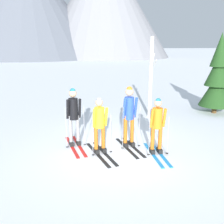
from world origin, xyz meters
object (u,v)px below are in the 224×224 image
at_px(skier_in_blue, 129,114).
at_px(skier_in_orange, 157,123).
at_px(pine_tree_near, 218,77).
at_px(birch_tree_tall, 151,77).
at_px(skier_in_black, 74,115).
at_px(skier_in_yellow, 100,124).

relative_size(skier_in_blue, skier_in_orange, 1.12).
xyz_separation_m(skier_in_blue, pine_tree_near, (4.75, 3.22, 0.57)).
height_order(skier_in_blue, pine_tree_near, pine_tree_near).
relative_size(pine_tree_near, birch_tree_tall, 1.06).
bearing_deg(skier_in_blue, skier_in_black, 167.87).
bearing_deg(skier_in_blue, birch_tree_tall, 62.31).
distance_m(skier_in_blue, pine_tree_near, 5.77).
bearing_deg(pine_tree_near, birch_tree_tall, -178.21).
height_order(skier_in_blue, skier_in_orange, skier_in_blue).
bearing_deg(skier_in_orange, skier_in_yellow, 170.43).
relative_size(skier_in_yellow, skier_in_blue, 0.96).
relative_size(skier_in_blue, pine_tree_near, 0.53).
bearing_deg(skier_in_orange, skier_in_black, 157.69).
relative_size(skier_in_yellow, birch_tree_tall, 0.53).
distance_m(skier_in_blue, birch_tree_tall, 3.58).
height_order(skier_in_orange, birch_tree_tall, birch_tree_tall).
bearing_deg(skier_in_blue, pine_tree_near, 34.10).
bearing_deg(pine_tree_near, skier_in_blue, -145.90).
xyz_separation_m(skier_in_blue, skier_in_orange, (0.66, -0.59, -0.14)).
relative_size(skier_in_black, skier_in_blue, 0.96).
distance_m(skier_in_yellow, skier_in_blue, 0.99).
distance_m(skier_in_black, birch_tree_tall, 4.34).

